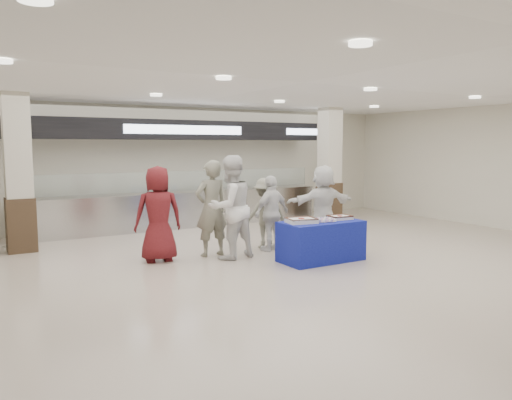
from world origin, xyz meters
TOP-DOWN VIEW (x-y plane):
  - ground at (0.00, 0.00)m, footprint 14.00×14.00m
  - serving_line at (0.00, 5.40)m, footprint 8.70×0.85m
  - column_left at (-4.00, 4.20)m, footprint 0.55×0.55m
  - column_right at (4.00, 4.20)m, footprint 0.55×0.55m
  - display_table at (0.73, 0.40)m, footprint 1.55×0.78m
  - sheet_cake_left at (0.29, 0.42)m, footprint 0.57×0.48m
  - sheet_cake_right at (1.18, 0.41)m, footprint 0.44×0.35m
  - cupcake_tray at (0.72, 0.35)m, footprint 0.43×0.37m
  - civilian_maroon at (-1.90, 1.92)m, footprint 0.95×0.70m
  - soldier_a at (-0.84, 1.83)m, footprint 0.69×0.46m
  - chef_tall at (-0.63, 1.45)m, footprint 1.07×0.90m
  - chef_short at (0.42, 1.64)m, footprint 0.97×0.59m
  - soldier_b at (0.46, 1.95)m, footprint 1.01×0.66m
  - civilian_white at (1.84, 1.76)m, footprint 1.67×0.77m

SIDE VIEW (x-z plane):
  - ground at x=0.00m, z-range 0.00..0.00m
  - display_table at x=0.73m, z-range 0.00..0.75m
  - soldier_b at x=0.46m, z-range 0.00..1.47m
  - chef_short at x=0.42m, z-range 0.00..1.55m
  - cupcake_tray at x=0.72m, z-range 0.75..0.81m
  - sheet_cake_right at x=1.18m, z-range 0.75..0.84m
  - sheet_cake_left at x=0.29m, z-range 0.75..0.85m
  - civilian_white at x=1.84m, z-range 0.00..1.73m
  - civilian_maroon at x=-1.90m, z-range 0.00..1.79m
  - soldier_a at x=-0.84m, z-range 0.00..1.87m
  - chef_tall at x=-0.63m, z-range 0.00..1.97m
  - serving_line at x=0.00m, z-range -0.24..2.56m
  - column_left at x=-4.00m, z-range -0.07..3.13m
  - column_right at x=4.00m, z-range -0.07..3.13m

